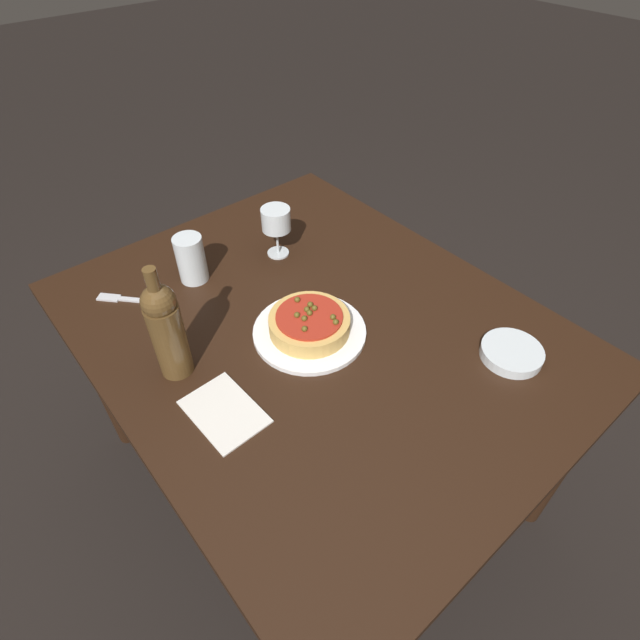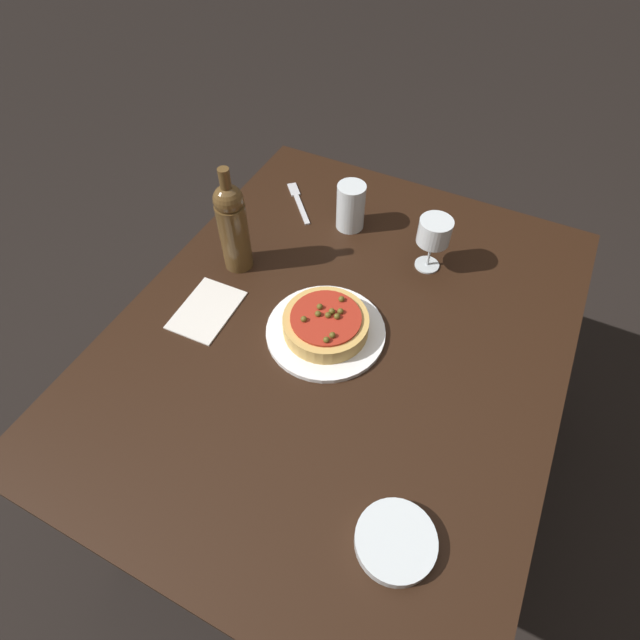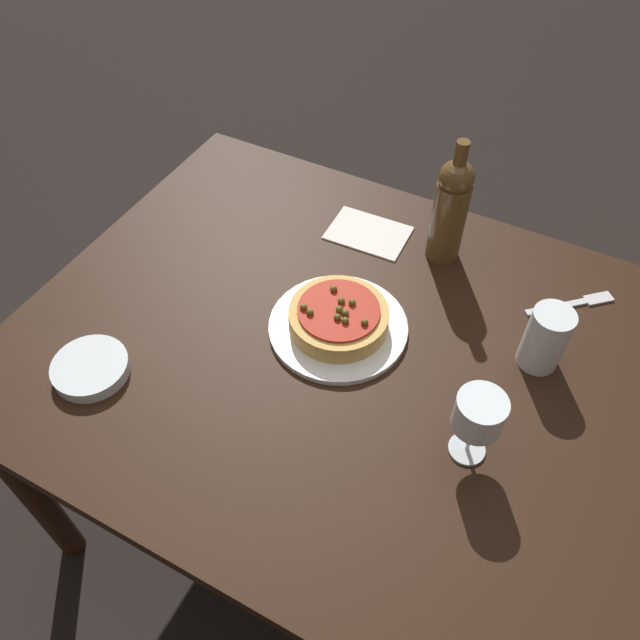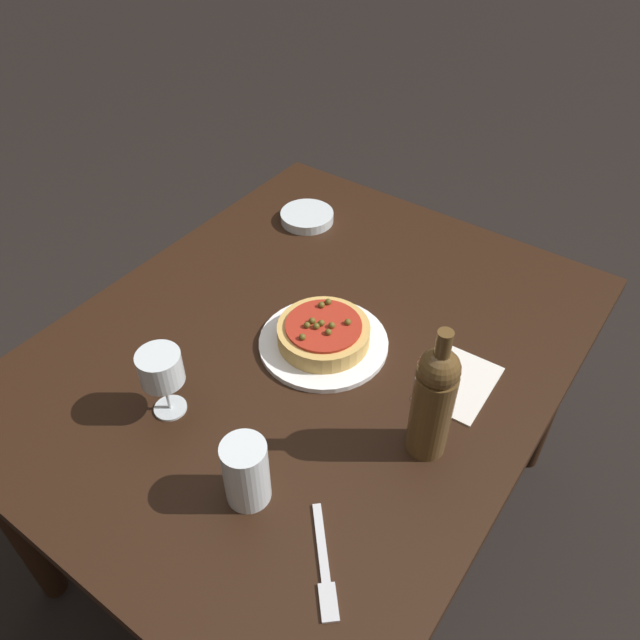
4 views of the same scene
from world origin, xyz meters
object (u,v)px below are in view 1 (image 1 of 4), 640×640
dining_table (315,348)px  wine_glass (276,221)px  pizza (309,323)px  side_bowl (512,353)px  fork (128,299)px  wine_bottle (166,329)px  water_cup (191,259)px  dinner_plate (310,332)px

dining_table → wine_glass: bearing=160.0°
pizza → side_bowl: (0.35, 0.30, -0.02)m
fork → side_bowl: bearing=176.0°
pizza → wine_glass: wine_glass is taller
pizza → wine_glass: size_ratio=1.32×
dining_table → wine_glass: (-0.29, 0.11, 0.19)m
dining_table → wine_bottle: wine_bottle is taller
wine_bottle → side_bowl: (0.46, 0.60, -0.11)m
pizza → water_cup: water_cup is taller
dining_table → water_cup: bearing=-158.9°
water_cup → wine_bottle: bearing=-36.5°
pizza → fork: (-0.39, -0.28, -0.03)m
wine_bottle → pizza: bearing=70.8°
dinner_plate → wine_bottle: size_ratio=0.97×
dinner_plate → wine_bottle: wine_bottle is taller
side_bowl → dining_table: bearing=-143.6°
fork → dining_table: bearing=177.4°
dinner_plate → side_bowl: side_bowl is taller
water_cup → dining_table: bearing=21.1°
dinner_plate → wine_glass: bearing=156.2°
dinner_plate → water_cup: water_cup is taller
dinner_plate → side_bowl: (0.35, 0.30, 0.01)m
wine_glass → fork: wine_glass is taller
dinner_plate → fork: 0.48m
pizza → water_cup: 0.38m
pizza → water_cup: size_ratio=1.48×
dining_table → dinner_plate: size_ratio=4.51×
dining_table → wine_glass: wine_glass is taller
dining_table → side_bowl: side_bowl is taller
wine_glass → water_cup: wine_glass is taller
dinner_plate → wine_glass: (-0.31, 0.14, 0.10)m
dinner_plate → fork: dinner_plate is taller
pizza → side_bowl: size_ratio=1.37×
dinner_plate → side_bowl: bearing=40.6°
wine_glass → side_bowl: (0.66, 0.17, -0.10)m
wine_glass → water_cup: bearing=-102.7°
dining_table → water_cup: size_ratio=9.42×
dining_table → side_bowl: 0.47m
dinner_plate → wine_glass: 0.35m
dinner_plate → water_cup: size_ratio=2.09×
water_cup → side_bowl: (0.72, 0.41, -0.05)m
side_bowl → fork: size_ratio=0.91×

